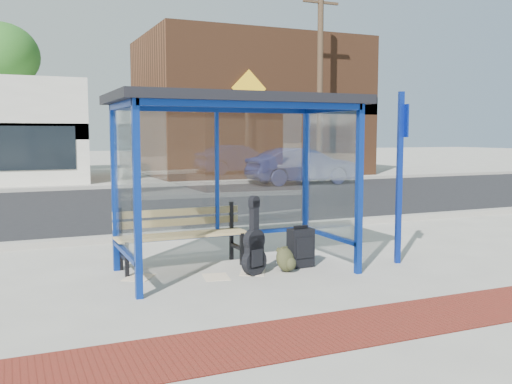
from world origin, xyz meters
name	(u,v)px	position (x,y,z in m)	size (l,w,h in m)	color
ground	(236,272)	(0.00, 0.00, 0.00)	(120.00, 120.00, 0.00)	#B2ADA0
brick_paver_strip	(334,330)	(0.00, -2.60, 0.01)	(60.00, 1.00, 0.01)	maroon
curb_near	(178,234)	(0.00, 2.90, 0.06)	(60.00, 0.25, 0.12)	gray
street_asphalt	(126,206)	(0.00, 8.00, 0.00)	(60.00, 10.00, 0.00)	black
curb_far	(98,187)	(0.00, 13.10, 0.06)	(60.00, 0.25, 0.12)	gray
far_sidewalk	(91,184)	(0.00, 15.00, 0.00)	(60.00, 4.00, 0.01)	#B2ADA0
bus_shelter	(233,122)	(0.00, 0.07, 2.07)	(3.30, 1.80, 2.42)	navy
storefront_brown	(249,107)	(8.00, 18.49, 3.20)	(10.00, 7.08, 6.40)	#59331E
tree_right	(298,72)	(12.50, 22.00, 5.45)	(3.60, 3.60, 7.03)	#4C3826
utility_pole_east	(320,80)	(9.00, 13.40, 4.11)	(1.60, 0.24, 8.00)	#4C3826
bench	(181,232)	(-0.60, 0.61, 0.50)	(1.88, 0.49, 0.89)	black
guitar_bag	(254,248)	(0.16, -0.28, 0.37)	(0.39, 0.23, 1.02)	black
suitcase	(301,248)	(0.96, -0.10, 0.28)	(0.36, 0.25, 0.60)	black
backpack	(286,260)	(0.64, -0.27, 0.17)	(0.35, 0.34, 0.35)	#30311B
sign_post	(400,168)	(2.41, -0.44, 1.41)	(0.14, 0.31, 2.51)	navy
newspaper_a	(139,277)	(-1.30, 0.22, 0.00)	(0.42, 0.33, 0.01)	white
newspaper_b	(216,277)	(-0.35, -0.18, 0.00)	(0.42, 0.33, 0.01)	white
newspaper_c	(253,272)	(0.20, -0.13, 0.00)	(0.42, 0.33, 0.01)	white
parked_car	(302,166)	(7.46, 12.03, 0.69)	(1.46, 4.18, 1.38)	#1C214E
fire_hydrant	(347,170)	(10.45, 13.52, 0.38)	(0.32, 0.21, 0.71)	#A30B11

